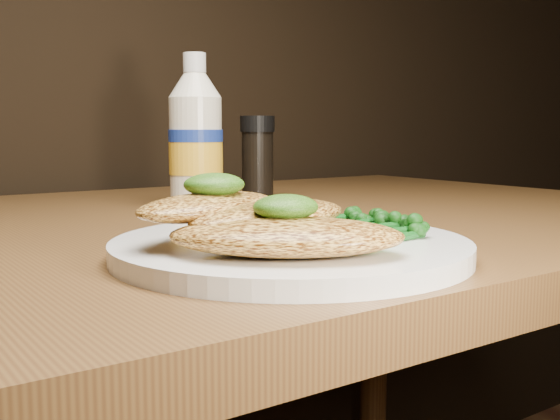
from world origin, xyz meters
TOP-DOWN VIEW (x-y plane):
  - plate at (-0.11, 0.80)m, footprint 0.29×0.29m
  - chicken_front at (-0.15, 0.75)m, footprint 0.18×0.17m
  - chicken_mid at (-0.13, 0.80)m, footprint 0.17×0.11m
  - chicken_back at (-0.16, 0.83)m, footprint 0.15×0.11m
  - pesto_front at (-0.14, 0.76)m, footprint 0.05×0.05m
  - pesto_back at (-0.16, 0.83)m, footprint 0.05×0.04m
  - broccolini_bundle at (-0.07, 0.78)m, footprint 0.15×0.13m
  - mayo_bottle at (-0.01, 1.15)m, footprint 0.09×0.09m
  - pepper_grinder at (0.11, 1.18)m, footprint 0.06×0.06m

SIDE VIEW (x-z plane):
  - plate at x=-0.11m, z-range 0.75..0.76m
  - broccolini_bundle at x=-0.07m, z-range 0.76..0.79m
  - chicken_front at x=-0.15m, z-range 0.76..0.79m
  - chicken_mid at x=-0.13m, z-range 0.77..0.80m
  - chicken_back at x=-0.16m, z-range 0.78..0.80m
  - pesto_front at x=-0.14m, z-range 0.79..0.81m
  - pesto_back at x=-0.16m, z-range 0.80..0.82m
  - pepper_grinder at x=0.11m, z-range 0.75..0.87m
  - mayo_bottle at x=-0.01m, z-range 0.75..0.95m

